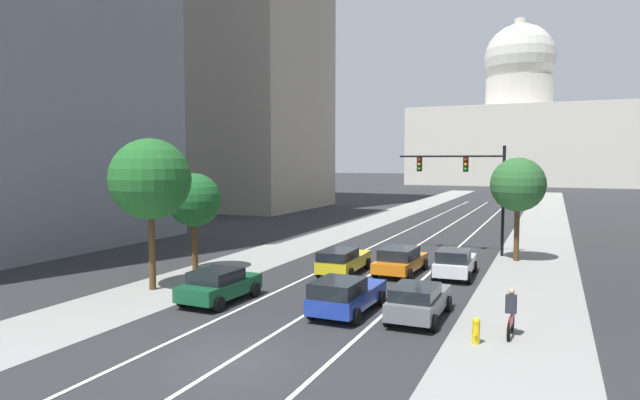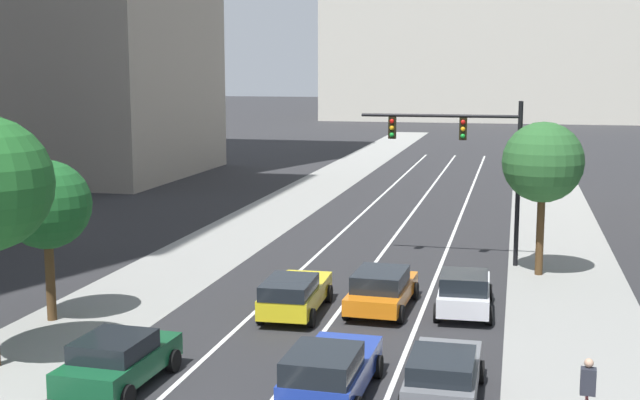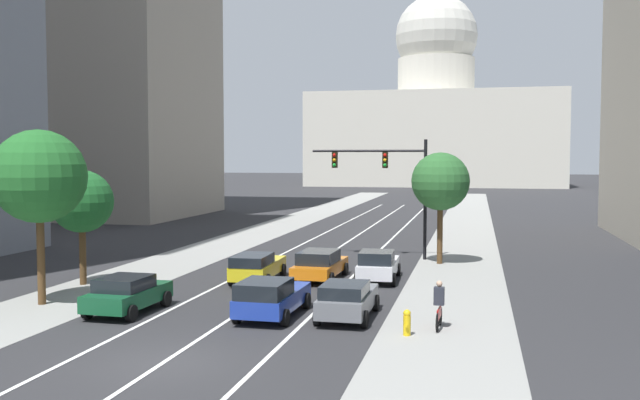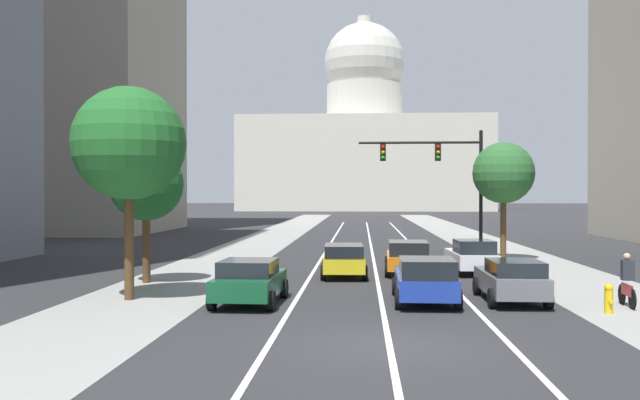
% 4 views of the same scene
% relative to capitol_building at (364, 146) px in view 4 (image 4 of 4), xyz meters
% --- Properties ---
extents(ground_plane, '(400.00, 400.00, 0.00)m').
position_rel_capitol_building_xyz_m(ground_plane, '(0.00, -95.71, -13.89)').
color(ground_plane, '#2B2B2D').
extents(sidewalk_left, '(4.72, 130.00, 0.01)m').
position_rel_capitol_building_xyz_m(sidewalk_left, '(-8.09, -100.71, -13.88)').
color(sidewalk_left, gray).
rests_on(sidewalk_left, ground).
extents(sidewalk_right, '(4.72, 130.00, 0.01)m').
position_rel_capitol_building_xyz_m(sidewalk_right, '(8.09, -100.71, -13.88)').
color(sidewalk_right, gray).
rests_on(sidewalk_right, ground).
extents(lane_stripe_left, '(0.16, 90.00, 0.01)m').
position_rel_capitol_building_xyz_m(lane_stripe_left, '(-2.87, -110.71, -13.88)').
color(lane_stripe_left, white).
rests_on(lane_stripe_left, ground).
extents(lane_stripe_center, '(0.16, 90.00, 0.01)m').
position_rel_capitol_building_xyz_m(lane_stripe_center, '(0.00, -110.71, -13.88)').
color(lane_stripe_center, white).
rests_on(lane_stripe_center, ground).
extents(lane_stripe_right, '(0.16, 90.00, 0.01)m').
position_rel_capitol_building_xyz_m(lane_stripe_right, '(2.87, -110.71, -13.88)').
color(lane_stripe_right, white).
rests_on(lane_stripe_right, ground).
extents(capitol_building, '(52.38, 28.21, 42.20)m').
position_rel_capitol_building_xyz_m(capitol_building, '(0.00, 0.00, 0.00)').
color(capitol_building, beige).
rests_on(capitol_building, ground).
extents(car_yellow, '(2.07, 4.67, 1.46)m').
position_rel_capitol_building_xyz_m(car_yellow, '(-1.42, -122.27, -13.11)').
color(car_yellow, yellow).
rests_on(car_yellow, ground).
extents(car_green, '(2.19, 4.12, 1.47)m').
position_rel_capitol_building_xyz_m(car_green, '(-4.30, -129.87, -13.12)').
color(car_green, '#14512D').
rests_on(car_green, ground).
extents(car_blue, '(2.12, 4.54, 1.55)m').
position_rel_capitol_building_xyz_m(car_blue, '(1.43, -129.42, -13.09)').
color(car_blue, '#1E389E').
rests_on(car_blue, ground).
extents(car_gray, '(1.95, 4.25, 1.45)m').
position_rel_capitol_building_xyz_m(car_gray, '(4.30, -128.99, -13.12)').
color(car_gray, slate).
rests_on(car_gray, ground).
extents(car_orange, '(2.20, 4.72, 1.48)m').
position_rel_capitol_building_xyz_m(car_orange, '(1.43, -120.96, -13.11)').
color(car_orange, orange).
rests_on(car_orange, ground).
extents(car_white, '(2.07, 4.46, 1.55)m').
position_rel_capitol_building_xyz_m(car_white, '(4.31, -120.66, -13.10)').
color(car_white, silver).
rests_on(car_white, ground).
extents(traffic_signal_mast, '(6.95, 0.39, 7.14)m').
position_rel_capitol_building_xyz_m(traffic_signal_mast, '(3.96, -112.90, -8.90)').
color(traffic_signal_mast, black).
rests_on(traffic_signal_mast, ground).
extents(fire_hydrant, '(0.26, 0.35, 0.91)m').
position_rel_capitol_building_xyz_m(fire_hydrant, '(6.75, -131.02, -13.42)').
color(fire_hydrant, yellow).
rests_on(fire_hydrant, ground).
extents(cyclist, '(0.38, 1.70, 1.72)m').
position_rel_capitol_building_xyz_m(cyclist, '(7.76, -129.76, -13.04)').
color(cyclist, black).
rests_on(cyclist, ground).
extents(street_tree_mid_left, '(2.99, 2.99, 5.50)m').
position_rel_capitol_building_xyz_m(street_tree_mid_left, '(-9.33, -124.76, -9.91)').
color(street_tree_mid_left, '#51381E').
rests_on(street_tree_mid_left, ground).
extents(street_tree_near_right, '(3.31, 3.31, 6.38)m').
position_rel_capitol_building_xyz_m(street_tree_near_right, '(6.99, -114.34, -9.19)').
color(street_tree_near_right, '#51381E').
rests_on(street_tree_near_right, ground).
extents(street_tree_near_left, '(3.85, 3.85, 7.24)m').
position_rel_capitol_building_xyz_m(street_tree_near_left, '(-8.53, -129.21, -8.59)').
color(street_tree_near_left, '#51381E').
rests_on(street_tree_near_left, ground).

